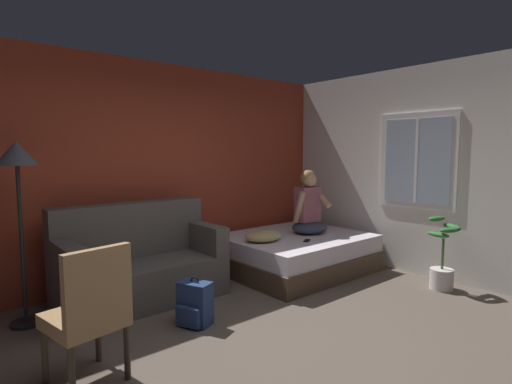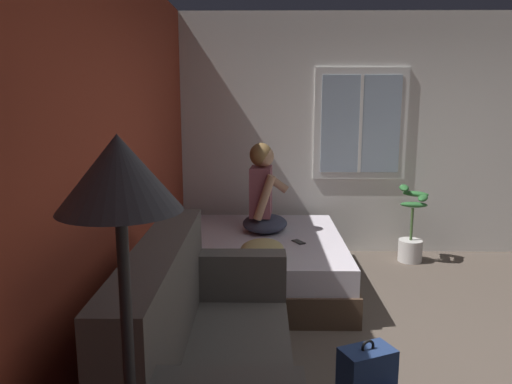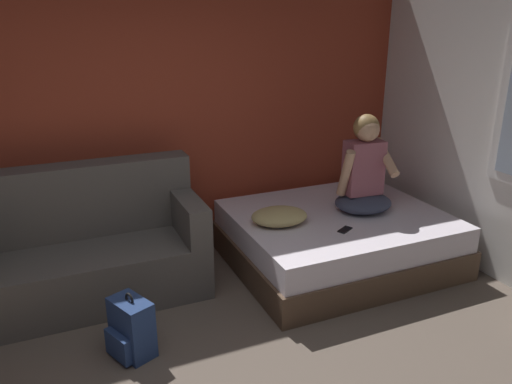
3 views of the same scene
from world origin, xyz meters
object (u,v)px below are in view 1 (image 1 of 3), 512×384
throw_pillow (263,236)px  potted_plant (442,264)px  person_seated (309,208)px  side_chair (89,310)px  floor_lamp (18,171)px  couch (140,264)px  cell_phone (307,241)px  bed (295,253)px  backpack (194,304)px

throw_pillow → potted_plant: bearing=-50.9°
throw_pillow → potted_plant: potted_plant is taller
person_seated → throw_pillow: 0.87m
side_chair → floor_lamp: size_ratio=0.58×
couch → cell_phone: bearing=-18.7°
person_seated → throw_pillow: (-0.82, 0.01, -0.29)m
bed → person_seated: person_seated is taller
backpack → cell_phone: size_ratio=3.18×
bed → cell_phone: size_ratio=12.99×
throw_pillow → cell_phone: throw_pillow is taller
side_chair → potted_plant: size_ratio=1.15×
cell_phone → backpack: bearing=69.0°
person_seated → bed: bearing=175.0°
person_seated → throw_pillow: bearing=179.2°
person_seated → potted_plant: 1.79m
bed → floor_lamp: (-3.16, 0.40, 1.19)m
couch → person_seated: 2.38m
bed → couch: 2.11m
backpack → throw_pillow: 1.54m
side_chair → backpack: (1.05, 0.38, -0.34)m
backpack → person_seated: bearing=14.9°
bed → floor_lamp: 3.40m
couch → potted_plant: (2.83, -1.96, -0.09)m
potted_plant → floor_lamp: bearing=152.3°
couch → floor_lamp: 1.50m
couch → side_chair: size_ratio=1.74×
backpack → floor_lamp: bearing=139.8°
side_chair → bed: bearing=18.1°
potted_plant → throw_pillow: bearing=129.1°
cell_phone → throw_pillow: bearing=23.4°
person_seated → side_chair: bearing=-163.5°
couch → person_seated: person_seated is taller
bed → floor_lamp: bearing=172.8°
bed → throw_pillow: size_ratio=3.90×
side_chair → potted_plant: 3.83m
bed → potted_plant: potted_plant is taller
backpack → cell_phone: (1.81, 0.26, 0.29)m
cell_phone → floor_lamp: 3.24m
throw_pillow → potted_plant: (1.33, -1.64, -0.25)m
couch → floor_lamp: (-1.08, 0.09, 1.04)m
backpack → floor_lamp: floor_lamp is taller
side_chair → backpack: size_ratio=2.14×
bed → cell_phone: 0.45m
couch → backpack: (0.12, -0.92, -0.20)m
side_chair → throw_pillow: side_chair is taller
person_seated → cell_phone: (-0.39, -0.32, -0.35)m
side_chair → person_seated: 3.41m
person_seated → cell_phone: bearing=-139.9°
side_chair → throw_pillow: bearing=21.9°
side_chair → backpack: bearing=19.8°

